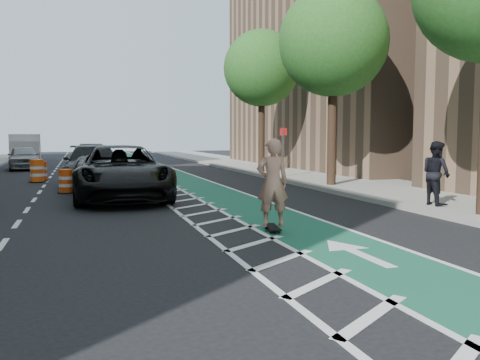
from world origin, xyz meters
name	(u,v)px	position (x,y,z in m)	size (l,w,h in m)	color
ground	(167,235)	(0.00, 0.00, 0.00)	(120.00, 120.00, 0.00)	black
bike_lane	(199,186)	(3.00, 10.00, 0.01)	(2.00, 90.00, 0.01)	#164F35
buffer_strip	(163,187)	(1.50, 10.00, 0.01)	(1.40, 90.00, 0.01)	silver
sidewalk_right	(338,180)	(9.50, 10.00, 0.07)	(5.00, 90.00, 0.15)	gray
curb_right	(289,182)	(7.05, 10.00, 0.08)	(0.12, 90.00, 0.16)	gray
building_right_far	(375,26)	(17.50, 20.00, 9.50)	(14.00, 22.00, 19.00)	#84664C
tree_r_c	(329,44)	(7.90, 8.00, 5.77)	(4.20, 4.20, 7.90)	#382619
tree_r_d	(261,69)	(7.90, 16.00, 5.77)	(4.20, 4.20, 7.90)	#382619
sign_post	(283,152)	(7.60, 12.00, 1.35)	(0.35, 0.08, 2.47)	#4C4C4C
skateboard	(272,227)	(2.30, -0.29, 0.09)	(0.39, 0.89, 0.12)	black
skateboarder	(272,183)	(2.30, -0.29, 1.08)	(0.70, 0.46, 1.93)	tan
suv_near	(121,172)	(-0.44, 6.63, 0.90)	(2.98, 6.45, 1.79)	black
suv_far	(93,165)	(-1.19, 12.00, 0.85)	(2.39, 5.88, 1.71)	black
car_silver	(24,157)	(-5.09, 23.58, 0.76)	(1.80, 4.46, 1.52)	#96979B
car_grey	(91,154)	(-0.93, 28.78, 0.75)	(1.60, 4.58, 1.51)	#5B5D61
pedestrian	(436,173)	(7.88, 1.34, 1.05)	(0.88, 0.69, 1.81)	black
box_truck	(25,148)	(-6.23, 36.77, 1.03)	(2.73, 5.53, 2.25)	silver
barrel_a	(66,182)	(-2.23, 9.00, 0.42)	(0.65, 0.65, 0.88)	#F0490C
barrel_b	(37,172)	(-3.60, 14.00, 0.49)	(0.76, 0.76, 1.03)	#FF570D
barrel_c	(41,172)	(-3.47, 14.50, 0.44)	(0.68, 0.68, 0.93)	#D6410B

